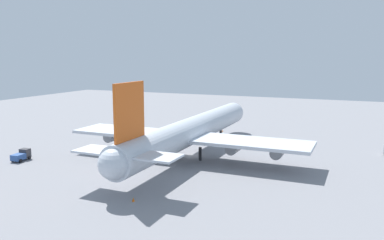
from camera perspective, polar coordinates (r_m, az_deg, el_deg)
The scene contains 5 objects.
ground_plane at distance 94.66m, azimuth -0.00°, elevation -5.12°, with size 277.61×277.61×0.00m, color gray.
cargo_airplane at distance 93.00m, azimuth -0.10°, elevation -1.60°, with size 69.40×55.91×19.02m.
baggage_tug at distance 98.05m, azimuth -23.20°, elevation -4.66°, with size 4.52×2.81×2.45m.
safety_cone_nose at distance 124.16m, azimuth 4.40°, elevation -1.54°, with size 0.44×0.44×0.62m, color orange.
safety_cone_tail at distance 66.68m, azimuth -8.39°, elevation -11.18°, with size 0.46×0.46×0.66m, color orange.
Camera 1 is at (-84.15, -36.42, 23.50)m, focal length 37.29 mm.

